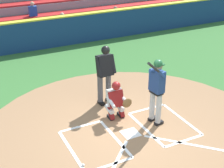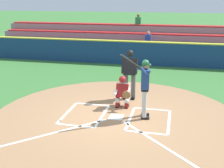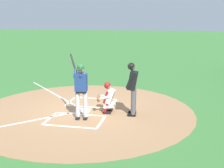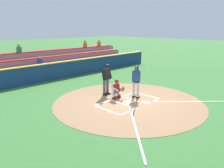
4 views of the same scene
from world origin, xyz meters
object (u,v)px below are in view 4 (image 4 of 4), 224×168
(plate_umpire, at_px, (106,77))
(baseball, at_px, (117,113))
(batter, at_px, (136,79))
(catcher, at_px, (117,88))

(plate_umpire, height_order, baseball, plate_umpire)
(batter, height_order, plate_umpire, batter)
(plate_umpire, bearing_deg, batter, 114.20)
(catcher, height_order, plate_umpire, plate_umpire)
(catcher, relative_size, plate_umpire, 0.61)
(batter, distance_m, baseball, 2.80)
(batter, xyz_separation_m, plate_umpire, (0.73, -1.63, -0.02))
(batter, distance_m, catcher, 1.21)
(catcher, relative_size, baseball, 15.27)
(batter, relative_size, plate_umpire, 1.14)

